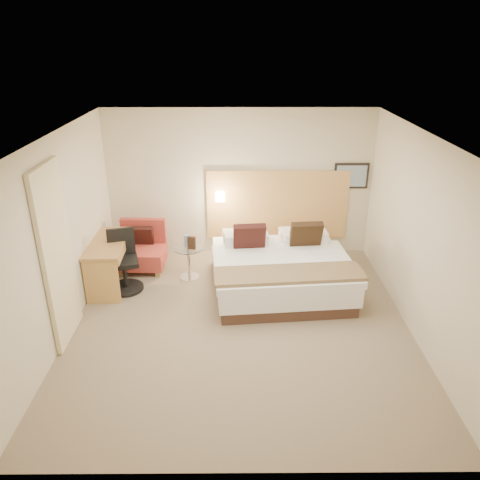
{
  "coord_description": "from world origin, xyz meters",
  "views": [
    {
      "loc": [
        -0.04,
        -5.68,
        3.85
      ],
      "look_at": [
        -0.0,
        0.55,
        1.09
      ],
      "focal_mm": 35.0,
      "sensor_mm": 36.0,
      "label": 1
    }
  ],
  "objects_px": {
    "lounge_chair": "(142,250)",
    "desk": "(110,251)",
    "side_table": "(189,261)",
    "desk_chair": "(124,266)",
    "bed": "(280,269)"
  },
  "relations": [
    {
      "from": "side_table",
      "to": "desk",
      "type": "bearing_deg",
      "value": -168.6
    },
    {
      "from": "bed",
      "to": "desk",
      "type": "distance_m",
      "value": 2.78
    },
    {
      "from": "desk",
      "to": "desk_chair",
      "type": "xyz_separation_m",
      "value": [
        0.24,
        -0.12,
        -0.21
      ]
    },
    {
      "from": "lounge_chair",
      "to": "side_table",
      "type": "bearing_deg",
      "value": -24.3
    },
    {
      "from": "lounge_chair",
      "to": "desk",
      "type": "bearing_deg",
      "value": -121.21
    },
    {
      "from": "bed",
      "to": "lounge_chair",
      "type": "xyz_separation_m",
      "value": [
        -2.38,
        0.75,
        -0.01
      ]
    },
    {
      "from": "side_table",
      "to": "desk_chair",
      "type": "relative_size",
      "value": 0.6
    },
    {
      "from": "bed",
      "to": "lounge_chair",
      "type": "distance_m",
      "value": 2.49
    },
    {
      "from": "side_table",
      "to": "desk",
      "type": "height_order",
      "value": "desk"
    },
    {
      "from": "bed",
      "to": "side_table",
      "type": "relative_size",
      "value": 3.87
    },
    {
      "from": "lounge_chair",
      "to": "desk",
      "type": "relative_size",
      "value": 0.66
    },
    {
      "from": "bed",
      "to": "side_table",
      "type": "bearing_deg",
      "value": 166.44
    },
    {
      "from": "bed",
      "to": "desk",
      "type": "xyz_separation_m",
      "value": [
        -2.76,
        0.11,
        0.28
      ]
    },
    {
      "from": "bed",
      "to": "desk_chair",
      "type": "xyz_separation_m",
      "value": [
        -2.53,
        -0.0,
        0.07
      ]
    },
    {
      "from": "lounge_chair",
      "to": "desk_chair",
      "type": "xyz_separation_m",
      "value": [
        -0.15,
        -0.76,
        0.07
      ]
    }
  ]
}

